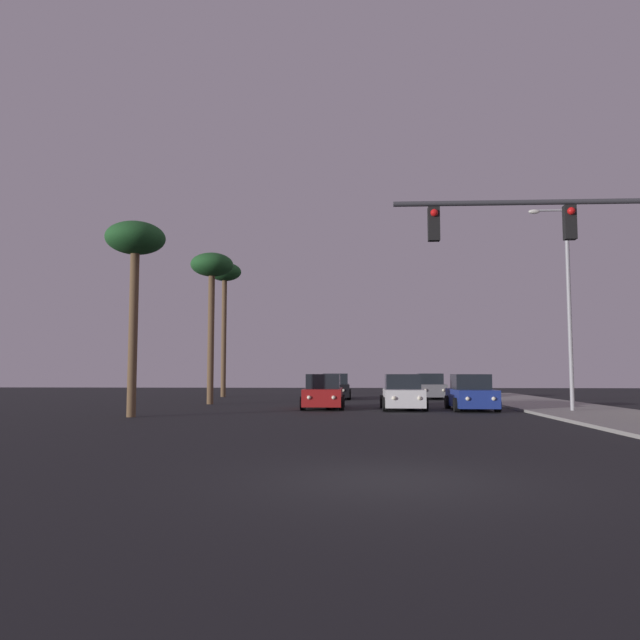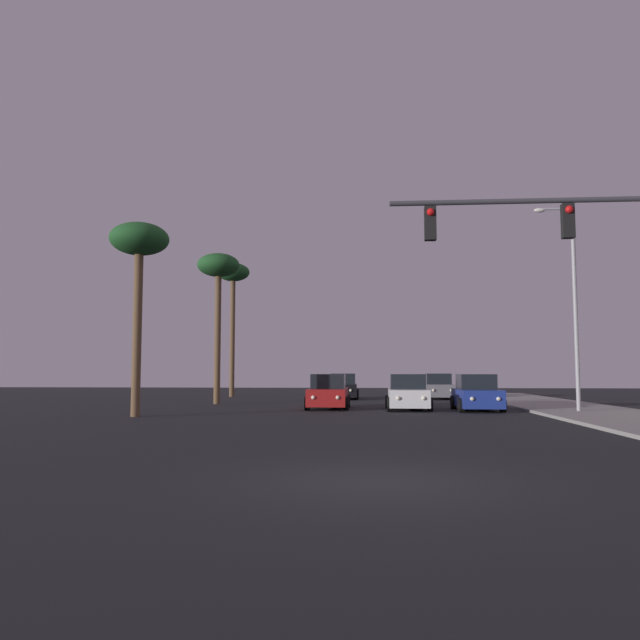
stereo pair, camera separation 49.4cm
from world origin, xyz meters
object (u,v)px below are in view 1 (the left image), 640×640
palm_tree_far (225,280)px  traffic_light_mast (588,258)px  car_white (403,394)px  car_blue (471,394)px  palm_tree_mid (212,273)px  street_lamp (566,296)px  car_grey (430,387)px  palm_tree_near (135,248)px  car_black (335,387)px  car_red (323,393)px

palm_tree_far → traffic_light_mast: bearing=-61.4°
palm_tree_far → car_white: bearing=-51.4°
car_blue → palm_tree_mid: 15.78m
car_white → palm_tree_far: size_ratio=0.44×
street_lamp → palm_tree_mid: size_ratio=1.06×
car_grey → palm_tree_mid: 16.51m
car_grey → palm_tree_far: bearing=-7.7°
car_grey → palm_tree_mid: palm_tree_mid is taller
traffic_light_mast → palm_tree_near: size_ratio=0.91×
palm_tree_far → palm_tree_near: bearing=-88.7°
car_grey → car_black: (-6.31, -0.62, 0.00)m
car_blue → car_black: size_ratio=1.00×
car_blue → car_black: same height
car_black → palm_tree_mid: 11.75m
car_blue → car_black: 13.59m
traffic_light_mast → palm_tree_mid: (-14.03, 18.24, 2.66)m
street_lamp → palm_tree_far: palm_tree_far is taller
car_grey → car_black: size_ratio=1.00×
car_grey → palm_tree_far: palm_tree_far is taller
car_grey → car_white: bearing=78.9°
car_white → traffic_light_mast: traffic_light_mast is taller
palm_tree_far → palm_tree_mid: bearing=-82.4°
car_blue → palm_tree_near: size_ratio=0.55×
traffic_light_mast → palm_tree_far: (-15.37, 28.24, 3.73)m
car_white → car_black: (-3.51, 11.50, 0.00)m
car_black → car_white: bearing=105.8°
car_grey → palm_tree_far: (-14.45, 2.46, 7.69)m
traffic_light_mast → palm_tree_mid: bearing=127.6°
car_white → traffic_light_mast: size_ratio=0.61×
car_white → car_red: size_ratio=1.00×
car_blue → car_white: size_ratio=1.00×
car_blue → palm_tree_mid: size_ratio=0.51×
car_blue → car_black: (-6.66, 11.85, 0.00)m
street_lamp → palm_tree_near: size_ratio=1.14×
street_lamp → car_blue: bearing=154.5°
car_grey → traffic_light_mast: size_ratio=0.61×
car_grey → street_lamp: size_ratio=0.48×
palm_tree_far → palm_tree_near: 20.07m
car_black → traffic_light_mast: (7.23, -25.17, 3.96)m
car_red → palm_tree_mid: (-6.50, 4.00, 6.62)m
car_blue → car_red: size_ratio=1.00×
car_grey → street_lamp: 15.54m
traffic_light_mast → palm_tree_far: size_ratio=0.73×
car_grey → palm_tree_near: bearing=53.3°
car_red → palm_tree_near: palm_tree_near is taller
palm_tree_mid → palm_tree_near: (-0.87, -10.00, -0.56)m
car_grey → palm_tree_near: palm_tree_near is taller
car_red → palm_tree_mid: palm_tree_mid is taller
car_white → palm_tree_near: palm_tree_near is taller
car_white → street_lamp: street_lamp is taller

